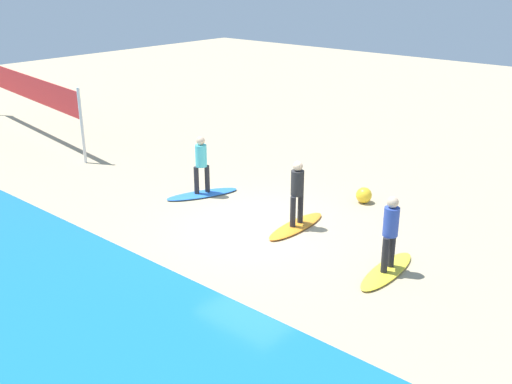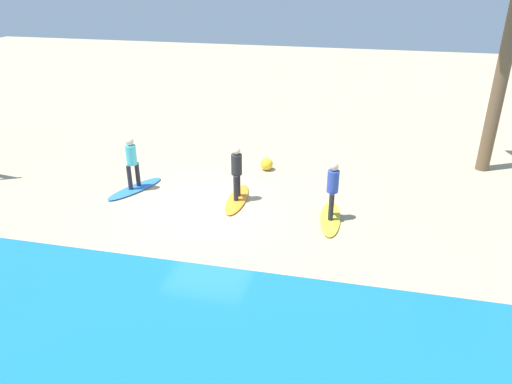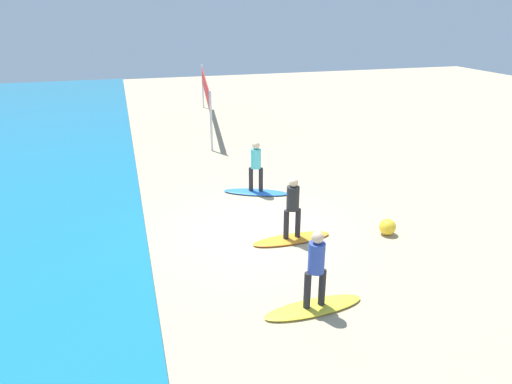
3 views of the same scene
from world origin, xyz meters
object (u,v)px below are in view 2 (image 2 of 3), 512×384
surfboard_blue (135,189)px  beach_ball (267,164)px  surfer_blue (132,159)px  surfboard_orange (237,199)px  surfer_yellow (333,186)px  surfer_orange (237,169)px  surfboard_yellow (330,218)px

surfboard_blue → beach_ball: beach_ball is taller
surfer_blue → surfboard_orange: bearing=179.7°
surfboard_orange → beach_ball: (-0.39, -2.54, 0.17)m
surfer_yellow → beach_ball: surfer_yellow is taller
surfer_orange → beach_ball: size_ratio=3.76×
surfboard_orange → surfer_orange: surfer_orange is taller
surfboard_yellow → surfer_orange: 3.08m
beach_ball → surfboard_orange: bearing=81.4°
surfboard_orange → surfer_blue: (3.35, -0.02, 0.99)m
beach_ball → surfer_blue: bearing=34.0°
surfboard_yellow → surfer_yellow: surfer_yellow is taller
surfboard_yellow → surfer_orange: surfer_orange is taller
surfer_yellow → surfboard_blue: surfer_yellow is taller
surfboard_yellow → surfboard_blue: bearing=-99.1°
surfer_orange → surfboard_blue: surfer_orange is taller
surfboard_yellow → surfer_yellow: 0.99m
surfer_blue → surfer_yellow: bearing=174.4°
surfboard_yellow → surfboard_orange: same height
surfboard_yellow → beach_ball: beach_ball is taller
surfer_yellow → surfboard_orange: bearing=-11.8°
surfer_yellow → surfer_blue: size_ratio=1.00×
surfboard_yellow → surfer_blue: (6.20, -0.61, 0.99)m
surfboard_yellow → surfer_blue: 6.31m
surfer_orange → surfer_blue: (3.35, -0.02, 0.00)m
surfboard_yellow → surfer_blue: bearing=-99.1°
surfboard_orange → surfer_orange: (-0.00, 0.00, 0.99)m
beach_ball → surfer_yellow: bearing=128.2°
surfer_yellow → surfboard_orange: surfer_yellow is taller
surfer_yellow → beach_ball: size_ratio=3.76×
surfer_orange → surfer_blue: same height
surfer_blue → surfboard_yellow: bearing=174.4°
surfer_blue → beach_ball: (-3.73, -2.52, -0.82)m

